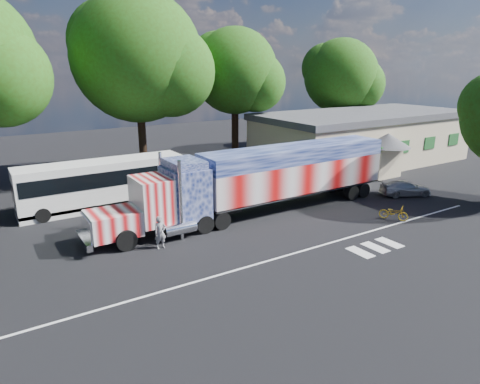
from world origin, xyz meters
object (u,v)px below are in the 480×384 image
semi_truck (264,178)px  woman (160,233)px  tree_n_mid (140,58)px  tree_far_ne (342,76)px  tree_ne_a (236,72)px  coach_bus (103,183)px  parked_car (405,188)px  bicycle (394,213)px

semi_truck → woman: semi_truck is taller
tree_n_mid → tree_far_ne: (25.35, 1.11, -1.91)m
semi_truck → tree_ne_a: bearing=65.0°
semi_truck → coach_bus: bearing=141.1°
woman → tree_far_ne: size_ratio=0.14×
parked_car → tree_ne_a: tree_ne_a is taller
tree_far_ne → parked_car: bearing=-120.5°
tree_far_ne → tree_ne_a: 15.85m
coach_bus → parked_car: bearing=-25.5°
tree_ne_a → parked_car: bearing=-73.0°
parked_car → tree_n_mid: tree_n_mid is taller
tree_n_mid → woman: bearing=-107.9°
tree_n_mid → bicycle: bearing=-65.0°
semi_truck → parked_car: bearing=-12.8°
parked_car → tree_far_ne: bearing=-5.9°
semi_truck → bicycle: (6.36, -5.77, -1.93)m
parked_car → tree_far_ne: tree_far_ne is taller
semi_truck → tree_far_ne: 27.82m
parked_car → bicycle: (-5.29, -3.13, -0.09)m
bicycle → tree_n_mid: bearing=84.0°
tree_far_ne → woman: bearing=-150.4°
bicycle → tree_ne_a: 21.61m
semi_truck → coach_bus: size_ratio=1.93×
bicycle → tree_far_ne: size_ratio=0.14×
tree_n_mid → semi_truck: bearing=-78.1°
woman → bicycle: bearing=-14.8°
semi_truck → tree_n_mid: 16.69m
tree_far_ne → tree_n_mid: bearing=-177.5°
tree_n_mid → tree_far_ne: size_ratio=1.24×
semi_truck → woman: size_ratio=11.93×
tree_n_mid → tree_far_ne: bearing=2.5°
tree_n_mid → tree_ne_a: size_ratio=1.20×
woman → parked_car: bearing=-2.1°
parked_car → tree_ne_a: 19.42m
woman → bicycle: (14.65, -3.87, -0.44)m
bicycle → tree_n_mid: 24.31m
bicycle → tree_n_mid: (-9.39, 20.12, 9.90)m
coach_bus → bicycle: bearing=-40.3°
tree_far_ne → tree_ne_a: bearing=-174.8°
coach_bus → tree_ne_a: (15.40, 6.87, 7.43)m
parked_car → bicycle: 6.15m
tree_ne_a → tree_n_mid: bearing=178.0°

